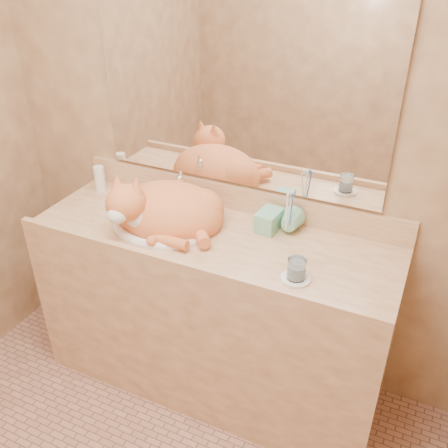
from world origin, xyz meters
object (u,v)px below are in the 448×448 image
at_px(sink_basin, 161,213).
at_px(soap_dispenser, 262,216).
at_px(vanity_counter, 212,312).
at_px(toothbrush_cup, 288,227).
at_px(cat, 164,209).
at_px(water_glass, 297,269).

relative_size(sink_basin, soap_dispenser, 2.26).
distance_m(vanity_counter, toothbrush_cup, 0.57).
xyz_separation_m(vanity_counter, soap_dispenser, (0.20, 0.09, 0.52)).
height_order(vanity_counter, toothbrush_cup, toothbrush_cup).
relative_size(cat, water_glass, 5.91).
relative_size(vanity_counter, soap_dispenser, 8.10).
bearing_deg(water_glass, cat, 168.44).
height_order(cat, soap_dispenser, cat).
height_order(vanity_counter, water_glass, water_glass).
relative_size(cat, soap_dispenser, 2.46).
xyz_separation_m(soap_dispenser, toothbrush_cup, (0.10, 0.04, -0.05)).
bearing_deg(sink_basin, toothbrush_cup, 29.86).
bearing_deg(toothbrush_cup, water_glass, -65.31).
xyz_separation_m(cat, toothbrush_cup, (0.52, 0.15, -0.04)).
relative_size(soap_dispenser, water_glass, 2.40).
distance_m(sink_basin, cat, 0.02).
relative_size(toothbrush_cup, water_glass, 1.25).
distance_m(vanity_counter, cat, 0.56).
bearing_deg(water_glass, sink_basin, 169.26).
relative_size(sink_basin, cat, 0.92).
xyz_separation_m(toothbrush_cup, water_glass, (0.13, -0.28, 0.00)).
bearing_deg(sink_basin, vanity_counter, 18.61).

